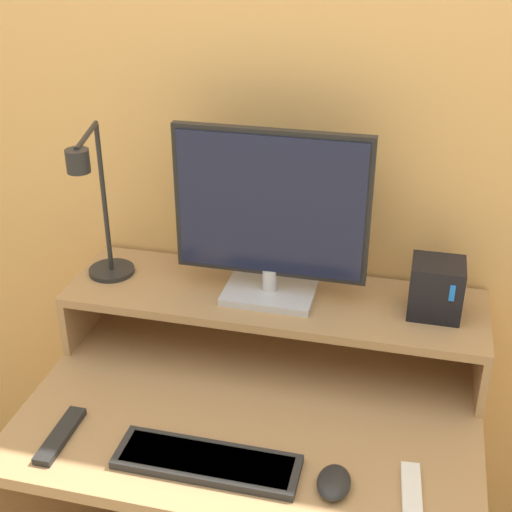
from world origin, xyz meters
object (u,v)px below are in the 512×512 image
at_px(remote_control, 60,435).
at_px(monitor, 271,216).
at_px(remote_secondary, 411,494).
at_px(mouse, 334,482).
at_px(keyboard, 207,461).
at_px(router_dock, 436,288).
at_px(desk_lamp, 98,217).

bearing_deg(remote_control, monitor, 49.06).
distance_m(remote_control, remote_secondary, 0.74).
bearing_deg(mouse, remote_secondary, 5.19).
xyz_separation_m(keyboard, mouse, (0.26, -0.00, 0.00)).
bearing_deg(router_dock, remote_control, -150.13).
distance_m(keyboard, remote_secondary, 0.41).
distance_m(desk_lamp, mouse, 0.81).
distance_m(keyboard, mouse, 0.26).
relative_size(desk_lamp, remote_secondary, 2.57).
bearing_deg(keyboard, remote_control, 179.67).
relative_size(desk_lamp, mouse, 4.19).
relative_size(router_dock, keyboard, 0.35).
height_order(desk_lamp, remote_secondary, desk_lamp).
relative_size(mouse, remote_secondary, 0.61).
height_order(monitor, router_dock, monitor).
xyz_separation_m(router_dock, mouse, (-0.16, -0.44, -0.22)).
height_order(mouse, remote_control, mouse).
distance_m(monitor, remote_control, 0.67).
xyz_separation_m(monitor, remote_secondary, (0.38, -0.41, -0.37)).
bearing_deg(mouse, keyboard, 179.81).
xyz_separation_m(desk_lamp, remote_secondary, (0.78, -0.36, -0.35)).
relative_size(router_dock, mouse, 1.37).
xyz_separation_m(router_dock, remote_control, (-0.76, -0.43, -0.22)).
height_order(desk_lamp, mouse, desk_lamp).
bearing_deg(desk_lamp, keyboard, -44.73).
relative_size(keyboard, remote_control, 2.21).
distance_m(router_dock, keyboard, 0.65).
relative_size(monitor, desk_lamp, 1.13).
xyz_separation_m(remote_control, remote_secondary, (0.74, 0.01, 0.00)).
xyz_separation_m(desk_lamp, keyboard, (0.37, -0.37, -0.35)).
height_order(router_dock, remote_control, router_dock).
bearing_deg(monitor, remote_control, -130.94).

